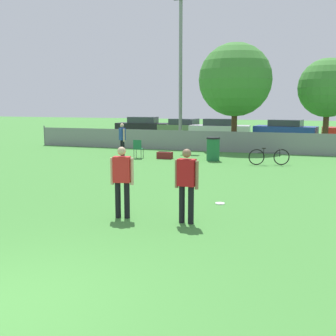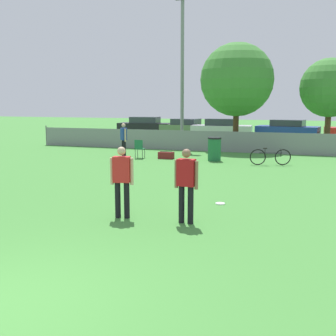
{
  "view_description": "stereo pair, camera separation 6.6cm",
  "coord_description": "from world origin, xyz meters",
  "px_view_note": "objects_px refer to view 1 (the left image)",
  "views": [
    {
      "loc": [
        3.75,
        -4.15,
        2.65
      ],
      "look_at": [
        0.49,
        5.46,
        1.05
      ],
      "focal_mm": 45.0,
      "sensor_mm": 36.0,
      "label": 1
    },
    {
      "loc": [
        3.82,
        -4.13,
        2.65
      ],
      "look_at": [
        0.49,
        5.46,
        1.05
      ],
      "focal_mm": 45.0,
      "sensor_mm": 36.0,
      "label": 2
    }
  ],
  "objects_px": {
    "parked_car_blue": "(285,129)",
    "bicycle_sideline": "(269,157)",
    "frisbee_disc": "(220,203)",
    "trash_bin": "(213,149)",
    "player_thrower_red": "(187,181)",
    "gear_bag_sideline": "(165,155)",
    "tree_near_pole": "(235,80)",
    "tree_far_right": "(328,88)",
    "parked_car_dark": "(143,125)",
    "parked_car_silver": "(220,128)",
    "light_pole": "(181,59)",
    "player_defender_red": "(122,178)",
    "folding_chair_sideline": "(138,148)",
    "parked_car_olive": "(184,127)",
    "spectator_in_blue": "(122,138)"
  },
  "relations": [
    {
      "from": "tree_near_pole",
      "to": "gear_bag_sideline",
      "type": "bearing_deg",
      "value": -113.85
    },
    {
      "from": "light_pole",
      "to": "frisbee_disc",
      "type": "bearing_deg",
      "value": -68.71
    },
    {
      "from": "player_defender_red",
      "to": "bicycle_sideline",
      "type": "distance_m",
      "value": 9.83
    },
    {
      "from": "light_pole",
      "to": "folding_chair_sideline",
      "type": "distance_m",
      "value": 7.33
    },
    {
      "from": "folding_chair_sideline",
      "to": "parked_car_silver",
      "type": "distance_m",
      "value": 13.55
    },
    {
      "from": "folding_chair_sideline",
      "to": "parked_car_silver",
      "type": "height_order",
      "value": "parked_car_silver"
    },
    {
      "from": "tree_far_right",
      "to": "parked_car_dark",
      "type": "relative_size",
      "value": 1.11
    },
    {
      "from": "frisbee_disc",
      "to": "trash_bin",
      "type": "relative_size",
      "value": 0.24
    },
    {
      "from": "trash_bin",
      "to": "gear_bag_sideline",
      "type": "bearing_deg",
      "value": -178.51
    },
    {
      "from": "light_pole",
      "to": "player_defender_red",
      "type": "bearing_deg",
      "value": -77.71
    },
    {
      "from": "parked_car_olive",
      "to": "parked_car_silver",
      "type": "xyz_separation_m",
      "value": [
        3.23,
        -1.23,
        0.04
      ]
    },
    {
      "from": "light_pole",
      "to": "folding_chair_sideline",
      "type": "xyz_separation_m",
      "value": [
        -0.34,
        -5.7,
        -4.6
      ]
    },
    {
      "from": "parked_car_blue",
      "to": "gear_bag_sideline",
      "type": "bearing_deg",
      "value": -98.62
    },
    {
      "from": "player_defender_red",
      "to": "folding_chair_sideline",
      "type": "bearing_deg",
      "value": 98.5
    },
    {
      "from": "spectator_in_blue",
      "to": "bicycle_sideline",
      "type": "bearing_deg",
      "value": -139.94
    },
    {
      "from": "folding_chair_sideline",
      "to": "parked_car_olive",
      "type": "relative_size",
      "value": 0.21
    },
    {
      "from": "bicycle_sideline",
      "to": "parked_car_silver",
      "type": "relative_size",
      "value": 0.36
    },
    {
      "from": "trash_bin",
      "to": "gear_bag_sideline",
      "type": "xyz_separation_m",
      "value": [
        -2.31,
        -0.06,
        -0.38
      ]
    },
    {
      "from": "parked_car_silver",
      "to": "frisbee_disc",
      "type": "bearing_deg",
      "value": -81.94
    },
    {
      "from": "tree_far_right",
      "to": "player_thrower_red",
      "type": "bearing_deg",
      "value": -101.14
    },
    {
      "from": "spectator_in_blue",
      "to": "trash_bin",
      "type": "bearing_deg",
      "value": -135.23
    },
    {
      "from": "parked_car_olive",
      "to": "gear_bag_sideline",
      "type": "bearing_deg",
      "value": -70.35
    },
    {
      "from": "frisbee_disc",
      "to": "trash_bin",
      "type": "distance_m",
      "value": 8.29
    },
    {
      "from": "light_pole",
      "to": "parked_car_blue",
      "type": "bearing_deg",
      "value": 57.93
    },
    {
      "from": "bicycle_sideline",
      "to": "parked_car_silver",
      "type": "bearing_deg",
      "value": 91.91
    },
    {
      "from": "parked_car_silver",
      "to": "bicycle_sideline",
      "type": "bearing_deg",
      "value": -73.79
    },
    {
      "from": "tree_far_right",
      "to": "spectator_in_blue",
      "type": "bearing_deg",
      "value": -144.73
    },
    {
      "from": "tree_near_pole",
      "to": "tree_far_right",
      "type": "height_order",
      "value": "tree_near_pole"
    },
    {
      "from": "spectator_in_blue",
      "to": "trash_bin",
      "type": "distance_m",
      "value": 4.52
    },
    {
      "from": "light_pole",
      "to": "trash_bin",
      "type": "relative_size",
      "value": 8.13
    },
    {
      "from": "player_thrower_red",
      "to": "parked_car_blue",
      "type": "distance_m",
      "value": 24.26
    },
    {
      "from": "parked_car_silver",
      "to": "parked_car_blue",
      "type": "bearing_deg",
      "value": 8.73
    },
    {
      "from": "folding_chair_sideline",
      "to": "frisbee_disc",
      "type": "bearing_deg",
      "value": 120.88
    },
    {
      "from": "frisbee_disc",
      "to": "player_defender_red",
      "type": "bearing_deg",
      "value": -132.21
    },
    {
      "from": "tree_far_right",
      "to": "parked_car_olive",
      "type": "distance_m",
      "value": 13.44
    },
    {
      "from": "tree_far_right",
      "to": "player_thrower_red",
      "type": "relative_size",
      "value": 3.07
    },
    {
      "from": "player_thrower_red",
      "to": "gear_bag_sideline",
      "type": "distance_m",
      "value": 10.75
    },
    {
      "from": "parked_car_blue",
      "to": "spectator_in_blue",
      "type": "bearing_deg",
      "value": -106.24
    },
    {
      "from": "player_defender_red",
      "to": "parked_car_dark",
      "type": "distance_m",
      "value": 26.3
    },
    {
      "from": "parked_car_dark",
      "to": "parked_car_olive",
      "type": "relative_size",
      "value": 1.09
    },
    {
      "from": "parked_car_blue",
      "to": "bicycle_sideline",
      "type": "bearing_deg",
      "value": -79.81
    },
    {
      "from": "tree_far_right",
      "to": "player_defender_red",
      "type": "bearing_deg",
      "value": -105.99
    },
    {
      "from": "gear_bag_sideline",
      "to": "parked_car_olive",
      "type": "relative_size",
      "value": 0.17
    },
    {
      "from": "parked_car_blue",
      "to": "player_defender_red",
      "type": "bearing_deg",
      "value": -85.75
    },
    {
      "from": "light_pole",
      "to": "tree_far_right",
      "type": "bearing_deg",
      "value": 9.0
    },
    {
      "from": "light_pole",
      "to": "parked_car_olive",
      "type": "height_order",
      "value": "light_pole"
    },
    {
      "from": "player_thrower_red",
      "to": "parked_car_dark",
      "type": "relative_size",
      "value": 0.36
    },
    {
      "from": "light_pole",
      "to": "parked_car_blue",
      "type": "distance_m",
      "value": 11.38
    },
    {
      "from": "tree_far_right",
      "to": "spectator_in_blue",
      "type": "xyz_separation_m",
      "value": [
        -9.45,
        -6.68,
        -2.49
      ]
    },
    {
      "from": "spectator_in_blue",
      "to": "parked_car_olive",
      "type": "height_order",
      "value": "spectator_in_blue"
    }
  ]
}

